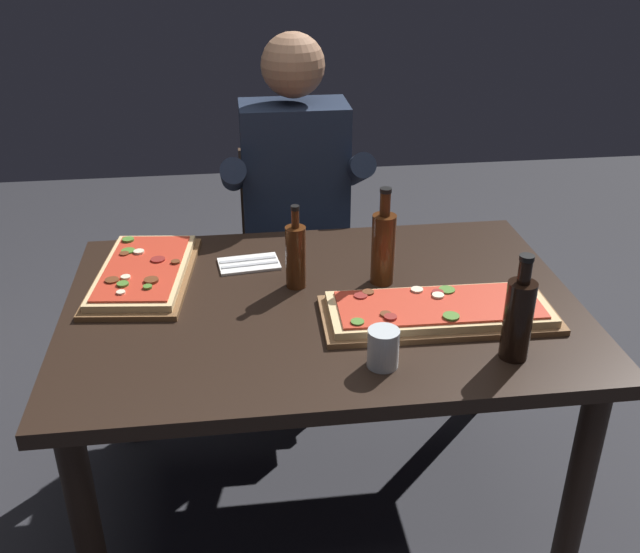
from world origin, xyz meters
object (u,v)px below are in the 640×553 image
at_px(pizza_rectangular_left, 144,273).
at_px(vinegar_bottle_green, 296,255).
at_px(oil_bottle_amber, 383,246).
at_px(dining_table, 322,330).
at_px(seated_diner, 296,202).
at_px(diner_chair, 294,251).
at_px(tumbler_near_camera, 383,350).
at_px(pizza_rectangular_front, 438,311).
at_px(wine_bottle_dark, 518,317).

height_order(pizza_rectangular_left, vinegar_bottle_green, vinegar_bottle_green).
bearing_deg(oil_bottle_amber, dining_table, -153.60).
bearing_deg(seated_diner, diner_chair, 90.00).
distance_m(oil_bottle_amber, seated_diner, 0.68).
relative_size(dining_table, tumbler_near_camera, 14.54).
relative_size(vinegar_bottle_green, seated_diner, 0.18).
bearing_deg(vinegar_bottle_green, pizza_rectangular_front, -32.31).
bearing_deg(vinegar_bottle_green, dining_table, -57.27).
xyz_separation_m(dining_table, wine_bottle_dark, (0.42, -0.33, 0.20)).
height_order(pizza_rectangular_left, diner_chair, diner_chair).
relative_size(pizza_rectangular_left, diner_chair, 0.59).
distance_m(dining_table, diner_chair, 0.87).
bearing_deg(diner_chair, seated_diner, -90.00).
xyz_separation_m(pizza_rectangular_left, diner_chair, (0.49, 0.66, -0.27)).
height_order(pizza_rectangular_front, tumbler_near_camera, tumbler_near_camera).
xyz_separation_m(dining_table, pizza_rectangular_left, (-0.50, 0.20, 0.12)).
bearing_deg(wine_bottle_dark, diner_chair, 109.69).
height_order(pizza_rectangular_front, oil_bottle_amber, oil_bottle_amber).
height_order(vinegar_bottle_green, diner_chair, vinegar_bottle_green).
relative_size(dining_table, oil_bottle_amber, 4.90).
relative_size(pizza_rectangular_front, tumbler_near_camera, 6.46).
height_order(tumbler_near_camera, diner_chair, diner_chair).
xyz_separation_m(pizza_rectangular_front, oil_bottle_amber, (-0.11, 0.22, 0.09)).
bearing_deg(wine_bottle_dark, seated_diner, 111.71).
xyz_separation_m(tumbler_near_camera, diner_chair, (-0.10, 1.18, -0.30)).
bearing_deg(oil_bottle_amber, vinegar_bottle_green, 178.87).
xyz_separation_m(pizza_rectangular_front, tumbler_near_camera, (-0.19, -0.20, 0.02)).
distance_m(pizza_rectangular_front, seated_diner, 0.91).
xyz_separation_m(oil_bottle_amber, diner_chair, (-0.19, 0.76, -0.37)).
relative_size(wine_bottle_dark, tumbler_near_camera, 2.81).
xyz_separation_m(oil_bottle_amber, tumbler_near_camera, (-0.08, -0.42, -0.07)).
height_order(dining_table, tumbler_near_camera, tumbler_near_camera).
bearing_deg(seated_diner, wine_bottle_dark, -68.29).
xyz_separation_m(pizza_rectangular_front, vinegar_bottle_green, (-0.35, 0.22, 0.08)).
xyz_separation_m(oil_bottle_amber, vinegar_bottle_green, (-0.25, 0.00, -0.02)).
bearing_deg(diner_chair, pizza_rectangular_front, -73.39).
bearing_deg(wine_bottle_dark, tumbler_near_camera, 179.50).
distance_m(pizza_rectangular_left, diner_chair, 0.87).
xyz_separation_m(pizza_rectangular_front, wine_bottle_dark, (0.13, -0.20, 0.09)).
bearing_deg(tumbler_near_camera, seated_diner, 95.57).
height_order(dining_table, vinegar_bottle_green, vinegar_bottle_green).
relative_size(vinegar_bottle_green, tumbler_near_camera, 2.55).
relative_size(dining_table, seated_diner, 1.05).
relative_size(pizza_rectangular_left, seated_diner, 0.39).
distance_m(diner_chair, seated_diner, 0.28).
bearing_deg(pizza_rectangular_left, vinegar_bottle_green, -12.78).
relative_size(dining_table, diner_chair, 1.61).
height_order(dining_table, pizza_rectangular_front, pizza_rectangular_front).
bearing_deg(wine_bottle_dark, pizza_rectangular_left, 150.37).
distance_m(pizza_rectangular_front, wine_bottle_dark, 0.25).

